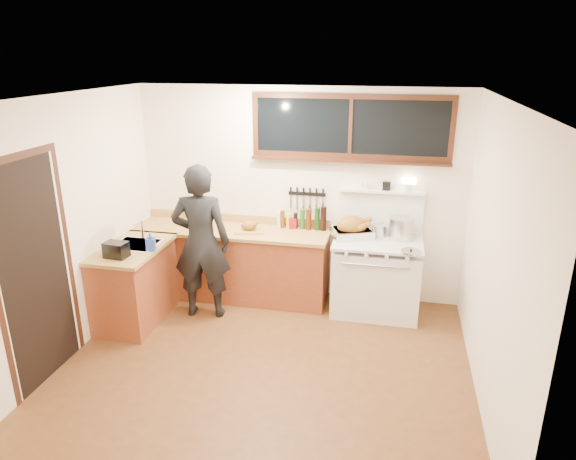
% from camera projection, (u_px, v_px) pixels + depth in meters
% --- Properties ---
extents(ground_plane, '(4.00, 3.50, 0.02)m').
position_uv_depth(ground_plane, '(266.00, 366.00, 5.13)').
color(ground_plane, '#5A3217').
extents(room_shell, '(4.10, 3.60, 2.65)m').
position_uv_depth(room_shell, '(263.00, 207.00, 4.58)').
color(room_shell, white).
rests_on(room_shell, ground).
extents(counter_back, '(2.44, 0.64, 1.00)m').
position_uv_depth(counter_back, '(232.00, 262.00, 6.47)').
color(counter_back, brown).
rests_on(counter_back, ground).
extents(counter_left, '(0.64, 1.09, 0.90)m').
position_uv_depth(counter_left, '(135.00, 283.00, 5.88)').
color(counter_left, brown).
rests_on(counter_left, ground).
extents(sink_unit, '(0.50, 0.45, 0.37)m').
position_uv_depth(sink_unit, '(136.00, 249.00, 5.82)').
color(sink_unit, white).
rests_on(sink_unit, counter_left).
extents(vintage_stove, '(1.02, 0.74, 1.58)m').
position_uv_depth(vintage_stove, '(376.00, 275.00, 6.08)').
color(vintage_stove, white).
rests_on(vintage_stove, ground).
extents(back_window, '(2.32, 0.13, 0.77)m').
position_uv_depth(back_window, '(350.00, 134.00, 5.91)').
color(back_window, black).
rests_on(back_window, room_shell).
extents(left_doorway, '(0.02, 1.04, 2.17)m').
position_uv_depth(left_doorway, '(36.00, 271.00, 4.64)').
color(left_doorway, black).
rests_on(left_doorway, ground).
extents(knife_strip, '(0.46, 0.03, 0.28)m').
position_uv_depth(knife_strip, '(307.00, 195.00, 6.27)').
color(knife_strip, black).
rests_on(knife_strip, room_shell).
extents(man, '(0.72, 0.53, 1.82)m').
position_uv_depth(man, '(201.00, 242.00, 5.84)').
color(man, black).
rests_on(man, ground).
extents(soap_bottle, '(0.12, 0.12, 0.21)m').
position_uv_depth(soap_bottle, '(151.00, 241.00, 5.60)').
color(soap_bottle, blue).
rests_on(soap_bottle, counter_left).
extents(toaster, '(0.25, 0.19, 0.17)m').
position_uv_depth(toaster, '(116.00, 250.00, 5.43)').
color(toaster, black).
rests_on(toaster, counter_left).
extents(cutting_board, '(0.40, 0.34, 0.13)m').
position_uv_depth(cutting_board, '(249.00, 227.00, 6.22)').
color(cutting_board, '#B78D48').
rests_on(cutting_board, counter_back).
extents(roast_turkey, '(0.55, 0.49, 0.25)m').
position_uv_depth(roast_turkey, '(352.00, 229.00, 6.02)').
color(roast_turkey, silver).
rests_on(roast_turkey, vintage_stove).
extents(stockpot, '(0.35, 0.35, 0.26)m').
position_uv_depth(stockpot, '(401.00, 228.00, 5.94)').
color(stockpot, silver).
rests_on(stockpot, vintage_stove).
extents(saucepan, '(0.22, 0.31, 0.13)m').
position_uv_depth(saucepan, '(379.00, 230.00, 6.07)').
color(saucepan, silver).
rests_on(saucepan, vintage_stove).
extents(pot_lid, '(0.26, 0.26, 0.04)m').
position_uv_depth(pot_lid, '(411.00, 251.00, 5.57)').
color(pot_lid, silver).
rests_on(pot_lid, vintage_stove).
extents(coffee_tin, '(0.11, 0.09, 0.13)m').
position_uv_depth(coffee_tin, '(292.00, 223.00, 6.32)').
color(coffee_tin, maroon).
rests_on(coffee_tin, counter_back).
extents(pitcher, '(0.12, 0.12, 0.18)m').
position_uv_depth(pitcher, '(280.00, 219.00, 6.39)').
color(pitcher, white).
rests_on(pitcher, counter_back).
extents(bottle_cluster, '(0.57, 0.07, 0.30)m').
position_uv_depth(bottle_cluster, '(307.00, 219.00, 6.27)').
color(bottle_cluster, black).
rests_on(bottle_cluster, counter_back).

